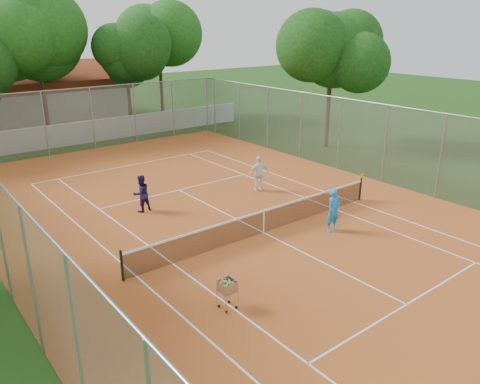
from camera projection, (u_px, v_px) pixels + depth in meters
ground at (263, 233)px, 18.41m from camera, size 120.00×120.00×0.00m
court_pad at (264, 233)px, 18.41m from camera, size 18.00×34.00×0.02m
court_lines at (264, 233)px, 18.41m from camera, size 10.98×23.78×0.01m
tennis_net at (264, 221)px, 18.24m from camera, size 11.88×0.10×0.98m
perimeter_fence at (264, 185)px, 17.74m from camera, size 18.00×34.00×4.00m
boundary_wall at (83, 132)px, 32.22m from camera, size 26.00×0.30×1.50m
clubhouse at (12, 97)px, 37.97m from camera, size 16.40×9.00×4.40m
tropical_trees at (61, 66)px, 33.01m from camera, size 29.00×19.00×10.00m
player_near at (334, 210)px, 18.29m from camera, size 0.64×0.42×1.75m
player_far_left at (141, 194)px, 20.25m from camera, size 0.86×0.71×1.65m
player_far_right at (259, 173)px, 22.81m from camera, size 1.12×0.73×1.76m
ball_hopper at (227, 294)px, 13.33m from camera, size 0.61×0.61×0.98m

